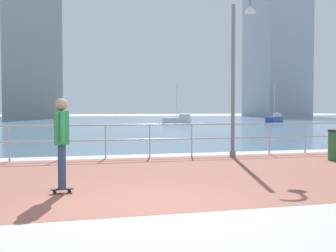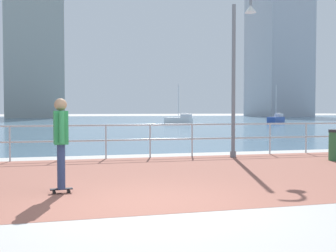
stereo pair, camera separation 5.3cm
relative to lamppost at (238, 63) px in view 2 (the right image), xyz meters
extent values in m
plane|color=#ADAAA5|center=(-4.10, 34.29, -3.00)|extent=(220.00, 220.00, 0.00)
cube|color=#935647|center=(-4.10, -2.82, -3.00)|extent=(28.00, 7.06, 0.01)
cube|color=slate|center=(-4.10, 45.71, -3.00)|extent=(180.00, 88.00, 0.00)
cylinder|color=#B2BCC1|center=(-6.90, 0.71, -2.48)|extent=(0.05, 0.05, 1.04)
cylinder|color=#B2BCC1|center=(-5.50, 0.71, -2.48)|extent=(0.05, 0.05, 1.04)
cylinder|color=#B2BCC1|center=(-4.10, 0.71, -2.48)|extent=(0.05, 0.05, 1.04)
cylinder|color=#B2BCC1|center=(-2.70, 0.71, -2.48)|extent=(0.05, 0.05, 1.04)
cylinder|color=#B2BCC1|center=(-1.30, 0.71, -2.48)|extent=(0.05, 0.05, 1.04)
cylinder|color=#B2BCC1|center=(0.10, 0.71, -2.48)|extent=(0.05, 0.05, 1.04)
cylinder|color=#B2BCC1|center=(1.50, 0.71, -2.48)|extent=(0.05, 0.05, 1.04)
cylinder|color=#B2BCC1|center=(2.90, 0.71, -2.48)|extent=(0.05, 0.05, 1.04)
cylinder|color=#B2BCC1|center=(-4.10, 0.71, -1.96)|extent=(25.20, 0.06, 0.06)
cylinder|color=#B2BCC1|center=(-4.10, 0.71, -2.43)|extent=(25.20, 0.06, 0.06)
cylinder|color=slate|center=(-0.12, 0.11, -2.90)|extent=(0.19, 0.19, 0.20)
cylinder|color=slate|center=(-0.12, 0.11, -0.59)|extent=(0.12, 0.12, 4.84)
cylinder|color=slate|center=(0.27, -0.27, 1.83)|extent=(0.12, 0.12, 0.17)
cone|color=silver|center=(0.27, -0.27, 1.63)|extent=(0.36, 0.36, 0.22)
cylinder|color=black|center=(-5.54, -4.48, -2.97)|extent=(0.06, 0.03, 0.06)
cylinder|color=black|center=(-5.55, -4.41, -2.97)|extent=(0.06, 0.03, 0.06)
cylinder|color=black|center=(-5.28, -4.46, -2.97)|extent=(0.06, 0.03, 0.06)
cylinder|color=black|center=(-5.29, -4.38, -2.97)|extent=(0.06, 0.03, 0.06)
cube|color=black|center=(-5.42, -4.43, -2.92)|extent=(0.41, 0.14, 0.02)
cylinder|color=navy|center=(-5.41, -4.51, -2.51)|extent=(0.14, 0.14, 0.81)
cylinder|color=navy|center=(-5.42, -4.35, -2.51)|extent=(0.14, 0.14, 0.81)
cube|color=#2D8C4C|center=(-5.42, -4.43, -1.81)|extent=(0.27, 0.36, 0.60)
cylinder|color=#2D8C4C|center=(-5.40, -4.66, -1.79)|extent=(0.10, 0.10, 0.57)
cylinder|color=#2D8C4C|center=(-5.44, -4.20, -1.79)|extent=(0.10, 0.10, 0.57)
sphere|color=#A37A5B|center=(-5.42, -4.43, -1.40)|extent=(0.22, 0.22, 0.22)
cylinder|color=#2D6638|center=(2.51, -1.47, -2.58)|extent=(0.44, 0.44, 0.85)
cube|color=white|center=(7.11, 32.26, -2.67)|extent=(3.07, 2.66, 0.67)
cube|color=silver|center=(7.85, 31.69, -2.15)|extent=(1.30, 1.22, 0.37)
cylinder|color=silver|center=(7.11, 32.26, -0.48)|extent=(0.07, 0.07, 3.71)
cylinder|color=silver|center=(7.66, 31.84, -1.89)|extent=(1.15, 0.90, 0.06)
cube|color=#284799|center=(19.23, 32.29, -2.66)|extent=(3.10, 2.82, 0.69)
cube|color=silver|center=(19.96, 32.91, -2.13)|extent=(1.33, 1.27, 0.38)
cylinder|color=silver|center=(19.23, 32.29, -0.41)|extent=(0.08, 0.08, 3.82)
cylinder|color=silver|center=(19.77, 32.74, -1.86)|extent=(1.15, 0.97, 0.06)
cube|color=#939993|center=(-10.33, 73.07, 17.15)|extent=(10.49, 14.66, 40.30)
cube|color=#A3A8B2|center=(43.55, 75.54, 11.46)|extent=(10.73, 14.17, 28.93)
camera|label=1|loc=(-5.42, -12.06, -1.49)|focal=44.02mm
camera|label=2|loc=(-5.37, -12.08, -1.49)|focal=44.02mm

